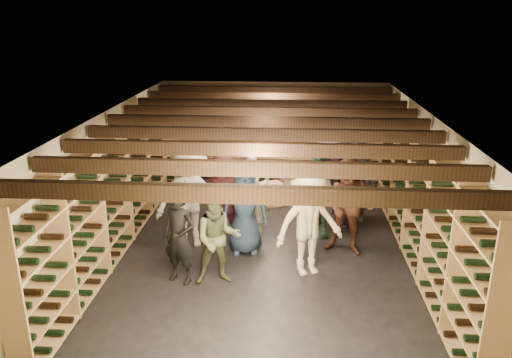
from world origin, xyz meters
The scene contains 21 objects.
ground centered at (0.00, 0.00, 0.00)m, with size 8.00×8.00×0.00m, color black.
walls centered at (0.00, 0.00, 1.20)m, with size 5.52×8.02×2.40m.
ceiling centered at (0.00, 0.00, 2.40)m, with size 5.50×8.00×0.01m, color beige.
ceiling_joists centered at (0.00, 0.00, 2.26)m, with size 5.40×7.12×0.18m.
wine_rack_left centered at (-2.57, 0.00, 1.08)m, with size 0.32×7.50×2.15m.
wine_rack_right centered at (2.57, 0.00, 1.08)m, with size 0.32×7.50×2.15m.
wine_rack_back centered at (0.00, 3.83, 1.07)m, with size 4.70×0.30×2.15m.
crate_stack_left centered at (-0.01, 1.93, 0.26)m, with size 0.59×0.51×0.51m.
crate_stack_right centered at (0.50, 2.38, 0.34)m, with size 0.59×0.49×0.68m.
crate_loose centered at (0.73, 2.09, 0.09)m, with size 0.50×0.33×0.17m, color tan.
person_1 centered at (-1.24, -1.40, 0.75)m, with size 0.54×0.36×1.49m, color black.
person_2 centered at (-0.65, -1.39, 0.74)m, with size 0.72×0.56×1.48m, color #4B5334.
person_3 centered at (0.75, -1.00, 0.87)m, with size 1.13×0.65×1.74m, color beige.
person_5 centered at (-0.79, 0.36, 0.81)m, with size 1.51×0.48×1.62m, color maroon.
person_6 centered at (-0.34, -0.31, 0.81)m, with size 0.79×0.51×1.62m, color #21314A.
person_7 centered at (-0.26, 0.23, 0.89)m, with size 0.65×0.42×1.77m, color gray.
person_8 centered at (1.45, -0.23, 0.86)m, with size 0.84×0.65×1.72m, color #4F2B1D.
person_9 centered at (-1.34, -0.14, 0.92)m, with size 1.19×0.69×1.85m, color #ACAB9D.
person_10 centered at (0.94, 0.48, 0.88)m, with size 1.03×0.43×1.75m, color #224830.
person_11 centered at (1.22, 0.96, 0.95)m, with size 1.77×0.56×1.91m, color #7B4F7F.
person_12 centered at (1.65, 1.30, 0.96)m, with size 0.93×0.61×1.91m, color #39383E.
Camera 1 is at (0.41, -8.23, 4.02)m, focal length 35.00 mm.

